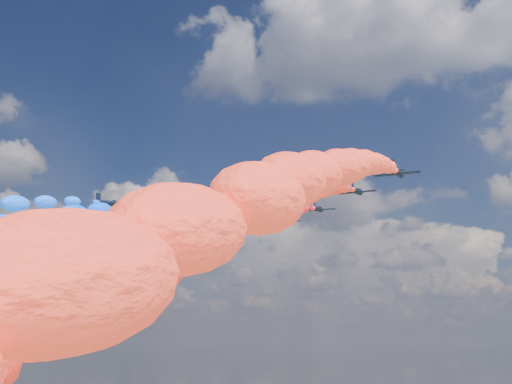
% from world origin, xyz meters
% --- Properties ---
extents(jet_0, '(8.52, 11.55, 4.22)m').
position_xyz_m(jet_0, '(-31.85, -5.29, 109.46)').
color(jet_0, black).
extents(jet_1, '(8.92, 11.83, 4.22)m').
position_xyz_m(jet_1, '(-20.74, 4.75, 109.46)').
color(jet_1, black).
extents(jet_2, '(8.33, 11.41, 4.22)m').
position_xyz_m(jet_2, '(-9.70, 16.74, 109.46)').
color(jet_2, black).
extents(trail_2, '(6.11, 109.46, 40.56)m').
position_xyz_m(trail_2, '(-9.70, -39.60, 91.47)').
color(trail_2, '#0D4FF9').
extents(jet_3, '(8.54, 11.56, 4.22)m').
position_xyz_m(jet_3, '(0.98, 10.45, 109.46)').
color(jet_3, black).
extents(trail_3, '(6.11, 109.46, 40.56)m').
position_xyz_m(trail_3, '(0.98, -45.89, 91.47)').
color(trail_3, white).
extents(jet_4, '(8.52, 11.54, 4.22)m').
position_xyz_m(jet_4, '(-0.30, 27.91, 109.46)').
color(jet_4, black).
extents(trail_4, '(6.11, 109.46, 40.56)m').
position_xyz_m(trail_4, '(-0.30, -28.43, 91.47)').
color(trail_4, silver).
extents(jet_5, '(9.02, 11.90, 4.22)m').
position_xyz_m(jet_5, '(10.73, 16.89, 109.46)').
color(jet_5, black).
extents(trail_5, '(6.11, 109.46, 40.56)m').
position_xyz_m(trail_5, '(10.73, -39.44, 91.47)').
color(trail_5, red).
extents(jet_6, '(8.43, 11.48, 4.22)m').
position_xyz_m(jet_6, '(22.51, 3.33, 109.46)').
color(jet_6, black).
extents(trail_6, '(6.11, 109.46, 40.56)m').
position_xyz_m(trail_6, '(22.51, -53.01, 91.47)').
color(trail_6, red).
extents(jet_7, '(8.67, 11.66, 4.22)m').
position_xyz_m(jet_7, '(32.29, -7.57, 109.46)').
color(jet_7, black).
extents(trail_7, '(6.11, 109.46, 40.56)m').
position_xyz_m(trail_7, '(32.29, -63.91, 91.47)').
color(trail_7, '#FB3825').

